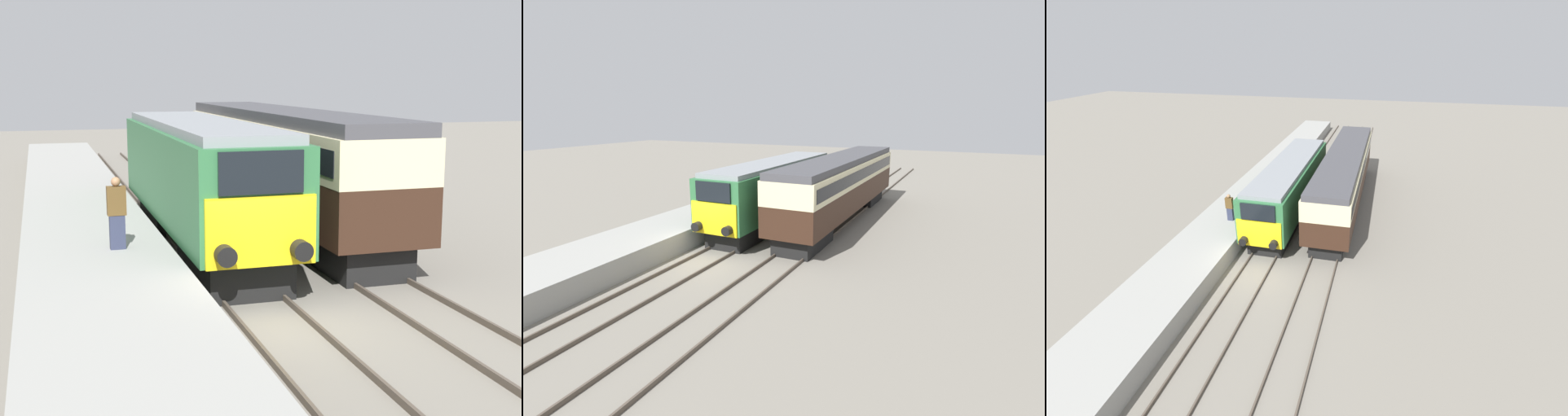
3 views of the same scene
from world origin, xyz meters
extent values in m
plane|color=slate|center=(0.00, 0.00, 0.00)|extent=(120.00, 120.00, 0.00)
cube|color=gray|center=(-3.30, 8.00, 0.51)|extent=(3.50, 50.00, 1.03)
cube|color=#4C4238|center=(-0.72, 5.00, 0.07)|extent=(0.07, 60.00, 0.14)
cube|color=#4C4238|center=(0.72, 5.00, 0.07)|extent=(0.07, 60.00, 0.14)
cube|color=#4C4238|center=(2.68, 5.00, 0.07)|extent=(0.07, 60.00, 0.14)
cube|color=#4C4238|center=(4.12, 5.00, 0.07)|extent=(0.07, 60.00, 0.14)
cube|color=black|center=(0.00, 3.20, 0.50)|extent=(2.03, 4.00, 1.00)
cube|color=black|center=(0.00, 10.61, 0.50)|extent=(2.03, 4.00, 1.00)
cube|color=#2D6B3D|center=(0.00, 6.91, 2.29)|extent=(2.70, 12.40, 2.57)
cube|color=yellow|center=(0.00, 0.66, 1.77)|extent=(2.48, 0.10, 1.54)
cube|color=black|center=(0.00, 0.66, 3.06)|extent=(1.89, 0.10, 0.93)
cube|color=gray|center=(0.00, 6.91, 3.69)|extent=(2.38, 11.91, 0.24)
cylinder|color=black|center=(-0.85, 0.45, 1.35)|extent=(0.44, 0.35, 0.44)
cylinder|color=black|center=(0.85, 0.45, 1.35)|extent=(0.44, 0.35, 0.44)
cube|color=black|center=(3.40, 3.44, 0.47)|extent=(1.89, 3.60, 0.95)
cube|color=black|center=(3.40, 15.20, 0.47)|extent=(1.89, 3.60, 0.95)
cube|color=#331E14|center=(3.40, 9.32, 1.70)|extent=(2.70, 16.16, 1.50)
cube|color=beige|center=(3.40, 9.32, 3.04)|extent=(2.71, 16.16, 1.18)
cube|color=black|center=(3.40, 9.32, 3.04)|extent=(2.75, 15.51, 0.65)
cube|color=#424247|center=(3.40, 9.32, 3.81)|extent=(2.48, 16.16, 0.36)
cube|color=#2D334C|center=(-2.81, 3.16, 1.44)|extent=(0.36, 0.24, 0.82)
cube|color=brown|center=(-2.81, 3.16, 2.19)|extent=(0.44, 0.26, 0.68)
sphere|color=#9E704C|center=(-2.81, 3.16, 2.64)|extent=(0.22, 0.22, 0.22)
camera|label=1|loc=(-4.49, -13.91, 5.03)|focal=50.00mm
camera|label=2|loc=(10.86, -14.48, 6.67)|focal=28.00mm
camera|label=3|loc=(6.12, -14.45, 11.13)|focal=24.00mm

